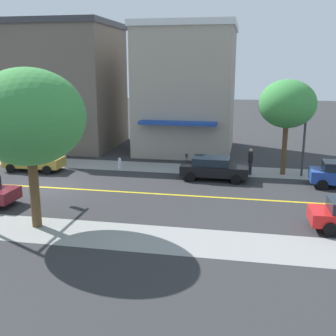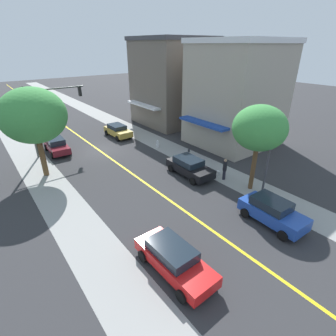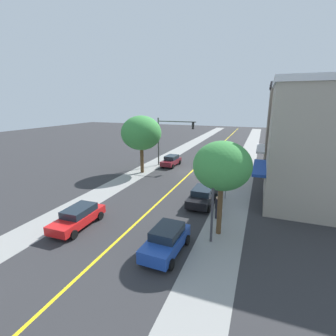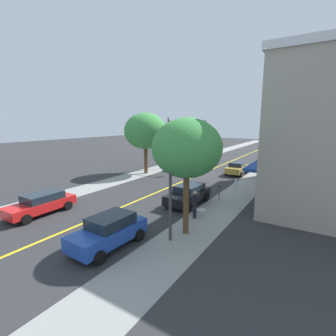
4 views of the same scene
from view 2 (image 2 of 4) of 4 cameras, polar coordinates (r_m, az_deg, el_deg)
ground_plane at (r=28.55m, az=-14.94°, el=3.77°), size 140.00×140.00×0.00m
sidewalk_left at (r=31.31m, az=-4.18°, el=6.55°), size 2.95×126.00×0.01m
sidewalk_right at (r=27.04m, az=-27.34°, el=0.40°), size 2.95×126.00×0.01m
road_centerline_stripe at (r=28.54m, az=-14.94°, el=3.77°), size 0.20×126.00×0.00m
tan_rowhouse at (r=37.32m, az=1.03°, el=18.58°), size 9.97×9.03×11.19m
pale_office_building at (r=29.60m, az=14.94°, el=15.53°), size 9.83×8.27×10.84m
street_tree_left_near at (r=23.14m, az=-27.71°, el=10.21°), size 5.13×5.13×7.40m
street_tree_right_corner at (r=19.54m, az=19.61°, el=8.28°), size 3.84×3.84×6.55m
fire_hydrant at (r=28.34m, az=-2.33°, el=5.38°), size 0.44×0.24×0.83m
parking_meter at (r=24.62m, az=4.60°, el=3.20°), size 0.12×0.18×1.30m
traffic_light_mast at (r=28.06m, az=-25.29°, el=11.74°), size 5.64×0.32×6.88m
street_lamp at (r=19.05m, az=21.65°, el=3.90°), size 0.70×0.36×6.03m
red_sedan_right_curb at (r=13.42m, az=1.28°, el=-19.35°), size 2.05×4.65×1.45m
gold_sedan_left_curb at (r=32.26m, az=-11.06°, el=8.16°), size 2.05×4.22×1.46m
black_sedan_left_curb at (r=22.15m, az=4.79°, el=0.34°), size 2.15×4.48×1.51m
blue_sedan_left_curb at (r=17.57m, az=22.09°, el=-8.88°), size 2.11×4.18×1.62m
maroon_sedan_right_curb at (r=29.25m, az=-23.46°, el=4.65°), size 2.05×4.30×1.51m
pedestrian_black_shirt at (r=21.74m, az=12.43°, el=-0.13°), size 0.33×0.33×1.86m
small_dog at (r=22.55m, az=11.07°, el=-0.91°), size 0.51×0.64×0.50m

